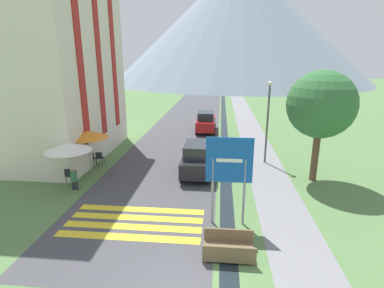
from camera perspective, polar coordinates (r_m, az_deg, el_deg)
The scene contains 20 objects.
ground_plane at distance 27.43m, azimuth 3.65°, elevation 2.57°, with size 160.00×160.00×0.00m, color #517542.
road at distance 37.36m, azimuth 0.32°, elevation 6.19°, with size 6.40×60.00×0.01m.
footpath at distance 37.32m, azimuth 9.74°, elevation 5.95°, with size 2.20×60.00×0.01m.
drainage_channel at distance 37.22m, azimuth 6.04°, elevation 6.06°, with size 0.60×60.00×0.00m.
crosswalk_marking at distance 12.61m, azimuth -10.85°, elevation -14.41°, with size 5.44×2.54×0.01m.
mountain_distant at distance 87.83m, azimuth 8.99°, elevation 21.87°, with size 68.67×68.67×31.41m.
hotel_building at distance 21.29m, azimuth -24.13°, elevation 15.79°, with size 5.66×9.99×12.63m.
road_sign at distance 11.42m, azimuth 7.08°, elevation -4.65°, with size 1.77×0.11×3.54m.
footbridge at distance 10.63m, azimuth 6.99°, elevation -19.17°, with size 1.70×1.10×0.65m.
parked_car_near at distance 16.92m, azimuth 1.10°, elevation -2.72°, with size 1.76×3.96×1.82m.
parked_car_far at distance 26.81m, azimuth 2.68°, elevation 4.26°, with size 1.71×3.85×1.82m.
cafe_chair_near_left at distance 16.89m, azimuth -22.29°, elevation -5.42°, with size 0.40×0.40×0.85m.
cafe_chair_far_right at distance 19.20m, azimuth -17.17°, elevation -2.41°, with size 0.40×0.40×0.85m.
cafe_chair_far_left at distance 19.27m, azimuth -18.61°, elevation -2.47°, with size 0.40×0.40×0.85m.
cafe_umbrella_front_white at distance 15.66m, azimuth -22.52°, elevation -0.52°, with size 2.21×2.21×2.41m.
cafe_umbrella_middle_orange at distance 17.87m, azimuth -19.23°, elevation 1.75°, with size 2.30×2.30×2.42m.
person_seated_far at distance 16.03m, azimuth -21.57°, elevation -5.87°, with size 0.32×0.32×1.21m.
person_standing_terrace at distance 17.64m, azimuth -21.39°, elevation -2.80°, with size 0.32×0.32×1.70m.
streetlamp at distance 18.77m, azimuth 14.26°, elevation 5.26°, with size 0.28×0.28×5.05m.
tree_by_path at distance 16.58m, azimuth 23.38°, elevation 6.87°, with size 3.45×3.45×5.83m.
Camera 1 is at (0.81, -6.68, 6.31)m, focal length 28.00 mm.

